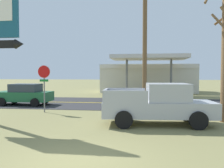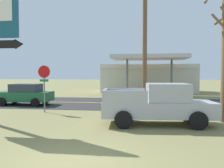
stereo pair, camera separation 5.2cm
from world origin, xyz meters
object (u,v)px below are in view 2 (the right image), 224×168
(stop_sign, at_px, (44,80))
(gas_station, at_px, (148,77))
(pickup_silver_parked_on_lawn, at_px, (159,104))
(car_green_mid_lane, at_px, (25,94))
(utility_pole, at_px, (145,33))

(stop_sign, distance_m, gas_station, 19.06)
(stop_sign, xyz_separation_m, gas_station, (6.72, 17.84, -0.08))
(gas_station, distance_m, pickup_silver_parked_on_lawn, 20.56)
(car_green_mid_lane, bearing_deg, stop_sign, -46.37)
(stop_sign, distance_m, car_green_mid_lane, 4.43)
(utility_pole, relative_size, gas_station, 0.76)
(stop_sign, xyz_separation_m, car_green_mid_lane, (-2.95, 3.09, -1.20))
(utility_pole, xyz_separation_m, gas_station, (0.49, 17.76, -2.90))
(utility_pole, bearing_deg, gas_station, 88.41)
(utility_pole, distance_m, pickup_silver_parked_on_lawn, 4.82)
(stop_sign, height_order, car_green_mid_lane, stop_sign)
(pickup_silver_parked_on_lawn, relative_size, car_green_mid_lane, 1.27)
(stop_sign, height_order, utility_pole, utility_pole)
(utility_pole, height_order, gas_station, utility_pole)
(gas_station, relative_size, car_green_mid_lane, 2.86)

